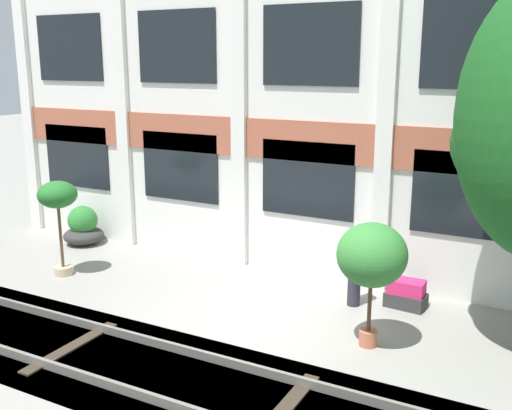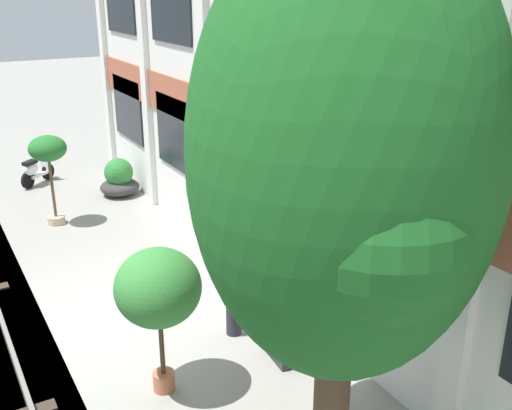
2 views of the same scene
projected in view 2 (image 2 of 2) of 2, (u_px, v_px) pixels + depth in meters
The scene contains 9 objects.
ground_plane at pixel (117, 315), 10.65m from camera, with size 80.00×80.00×0.00m, color gray.
apartment_facade at pixel (260, 67), 10.59m from camera, with size 17.57×0.64×8.33m.
broadleaf_tree at pixel (344, 166), 5.80m from camera, with size 3.24×3.09×6.33m.
potted_plant_square_trough at pixel (285, 340), 9.40m from camera, with size 0.83×0.55×0.57m.
potted_plant_wide_bowl at pixel (119, 180), 16.56m from camera, with size 1.08×1.08×1.05m.
potted_plant_tall_urn at pixel (158, 289), 8.13m from camera, with size 1.19×1.19×2.21m.
potted_plant_terracotta_small at pixel (48, 154), 14.09m from camera, with size 0.88×0.88×2.21m.
scooter_near_curb at pixel (36, 170), 17.42m from camera, with size 0.97×1.11×0.98m.
resident_by_doorway at pixel (233, 288), 9.79m from camera, with size 0.34×0.52×1.61m.
Camera 2 is at (9.30, -2.50, 5.53)m, focal length 42.00 mm.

